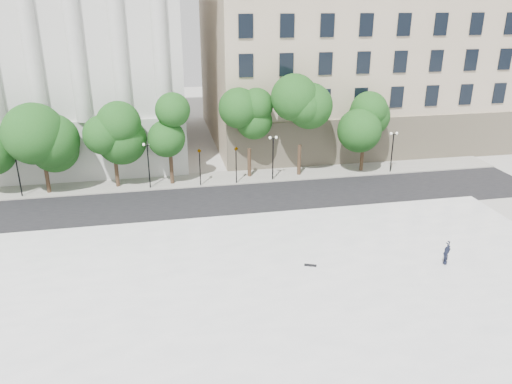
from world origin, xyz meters
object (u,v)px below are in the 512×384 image
traffic_light_east (236,147)px  person_lying (445,261)px  skateboard (310,265)px  traffic_light_west (199,149)px

traffic_light_east → person_lying: (10.82, -18.85, -2.99)m
traffic_light_east → skateboard: traffic_light_east is taller
person_lying → skateboard: 8.84m
traffic_light_east → skateboard: 17.77m
traffic_light_west → skateboard: 18.50m
traffic_light_west → traffic_light_east: bearing=0.0°
traffic_light_east → person_lying: traffic_light_east is taller
traffic_light_west → traffic_light_east: size_ratio=1.00×
person_lying → skateboard: (-8.71, 1.50, -0.18)m
traffic_light_west → skateboard: size_ratio=5.26×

